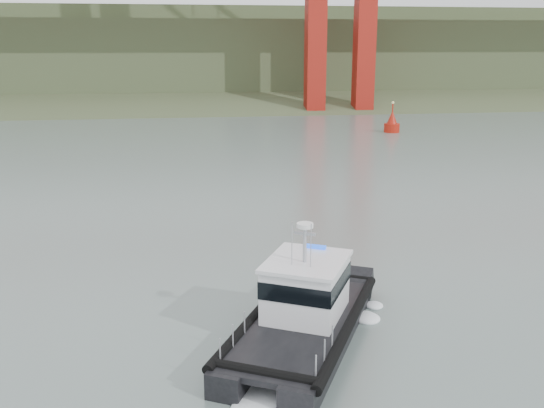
% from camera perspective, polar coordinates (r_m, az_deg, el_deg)
% --- Properties ---
extents(ground, '(400.00, 400.00, 0.00)m').
position_cam_1_polar(ground, '(24.48, -0.10, -11.32)').
color(ground, slate).
rests_on(ground, ground).
extents(headlands, '(500.00, 105.36, 27.12)m').
position_cam_1_polar(headlands, '(147.33, -7.33, 13.24)').
color(headlands, '#344226').
rests_on(headlands, ground).
extents(patrol_boat, '(7.59, 10.21, 4.70)m').
position_cam_1_polar(patrol_boat, '(23.00, 2.99, -9.90)').
color(patrol_boat, black).
rests_on(patrol_boat, ground).
extents(nav_buoy, '(1.96, 1.96, 4.09)m').
position_cam_1_polar(nav_buoy, '(78.50, 11.22, 7.43)').
color(nav_buoy, '#A2170B').
rests_on(nav_buoy, ground).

